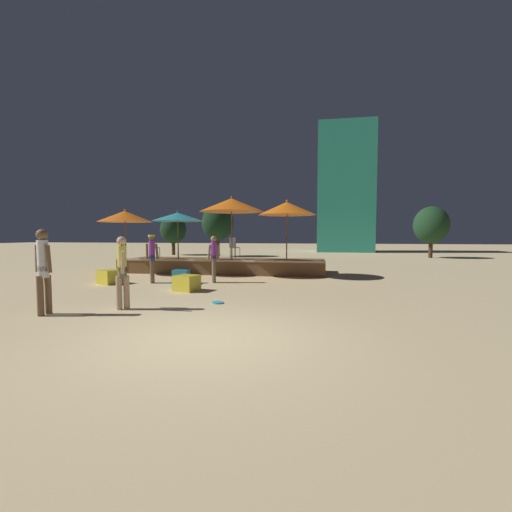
% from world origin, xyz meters
% --- Properties ---
extents(ground_plane, '(120.00, 120.00, 0.00)m').
position_xyz_m(ground_plane, '(0.00, 0.00, 0.00)').
color(ground_plane, '#D1B784').
extents(wooden_deck, '(8.92, 2.55, 0.65)m').
position_xyz_m(wooden_deck, '(-2.30, 9.51, 0.29)').
color(wooden_deck, brown).
rests_on(wooden_deck, ground).
extents(patio_umbrella_0, '(2.19, 2.19, 2.68)m').
position_xyz_m(patio_umbrella_0, '(-3.93, 8.35, 2.42)').
color(patio_umbrella_0, brown).
rests_on(patio_umbrella_0, ground).
extents(patio_umbrella_1, '(2.65, 2.65, 3.24)m').
position_xyz_m(patio_umbrella_1, '(-1.63, 8.45, 2.88)').
color(patio_umbrella_1, brown).
rests_on(patio_umbrella_1, ground).
extents(patio_umbrella_2, '(2.30, 2.30, 3.05)m').
position_xyz_m(patio_umbrella_2, '(0.64, 8.33, 2.71)').
color(patio_umbrella_2, brown).
rests_on(patio_umbrella_2, ground).
extents(patio_umbrella_3, '(2.27, 2.27, 2.77)m').
position_xyz_m(patio_umbrella_3, '(-6.29, 8.26, 2.45)').
color(patio_umbrella_3, brown).
rests_on(patio_umbrella_3, ground).
extents(cube_seat_0, '(0.55, 0.55, 0.48)m').
position_xyz_m(cube_seat_0, '(-2.75, 5.80, 0.24)').
color(cube_seat_0, '#2D9EDB').
rests_on(cube_seat_0, ground).
extents(cube_seat_1, '(0.80, 0.80, 0.48)m').
position_xyz_m(cube_seat_1, '(-5.13, 5.30, 0.24)').
color(cube_seat_1, yellow).
rests_on(cube_seat_1, ground).
extents(cube_seat_2, '(0.74, 0.74, 0.47)m').
position_xyz_m(cube_seat_2, '(-1.98, 4.37, 0.23)').
color(cube_seat_2, yellow).
rests_on(cube_seat_2, ground).
extents(person_0, '(0.43, 0.28, 1.63)m').
position_xyz_m(person_0, '(-1.71, 6.20, 0.87)').
color(person_0, '#72664C').
rests_on(person_0, ground).
extents(person_1, '(0.43, 0.28, 1.68)m').
position_xyz_m(person_1, '(-3.78, 5.73, 0.94)').
color(person_1, brown).
rests_on(person_1, ground).
extents(person_2, '(0.47, 0.30, 1.79)m').
position_xyz_m(person_2, '(-3.74, 0.92, 0.99)').
color(person_2, brown).
rests_on(person_2, ground).
extents(person_3, '(0.35, 0.42, 1.64)m').
position_xyz_m(person_3, '(-2.44, 1.71, 0.87)').
color(person_3, tan).
rests_on(person_3, ground).
extents(bistro_chair_0, '(0.45, 0.46, 0.90)m').
position_xyz_m(bistro_chair_0, '(-1.80, 9.46, 1.20)').
color(bistro_chair_0, '#47474C').
rests_on(bistro_chair_0, wooden_deck).
extents(bistro_chair_1, '(0.48, 0.48, 0.90)m').
position_xyz_m(bistro_chair_1, '(-5.31, 8.82, 1.20)').
color(bistro_chair_1, '#1E4C47').
rests_on(bistro_chair_1, wooden_deck).
extents(frisbee_disc, '(0.28, 0.28, 0.03)m').
position_xyz_m(frisbee_disc, '(-0.55, 2.74, 0.02)').
color(frisbee_disc, '#33B2D8').
rests_on(frisbee_disc, ground).
extents(background_tree_0, '(2.43, 2.43, 3.71)m').
position_xyz_m(background_tree_0, '(9.90, 21.28, 2.36)').
color(background_tree_0, '#3D2B1C').
rests_on(background_tree_0, ground).
extents(background_tree_1, '(2.46, 2.46, 3.95)m').
position_xyz_m(background_tree_1, '(-5.77, 20.36, 2.58)').
color(background_tree_1, '#3D2B1C').
rests_on(background_tree_1, ground).
extents(background_tree_2, '(2.12, 2.12, 3.28)m').
position_xyz_m(background_tree_2, '(-9.93, 21.48, 2.10)').
color(background_tree_2, '#3D2B1C').
rests_on(background_tree_2, ground).
extents(distant_building, '(5.33, 4.09, 12.30)m').
position_xyz_m(distant_building, '(4.45, 29.66, 6.15)').
color(distant_building, teal).
rests_on(distant_building, ground).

